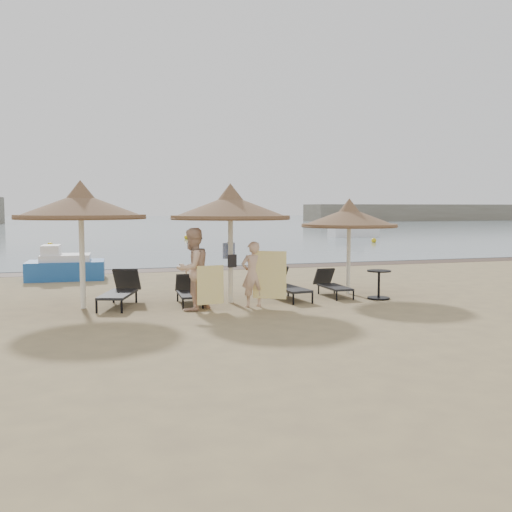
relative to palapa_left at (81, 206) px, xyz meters
The scene contains 21 objects.
ground 4.58m from the palapa_left, 20.94° to the right, with size 160.00×160.00×0.00m, color #988155.
sea 78.74m from the palapa_left, 87.37° to the left, with size 200.00×140.00×0.03m, color slate.
wet_sand_strip 9.13m from the palapa_left, 65.77° to the left, with size 200.00×1.60×0.01m, color #4C3A2E.
palapa_left is the anchor object (origin of this frame).
palapa_center 3.64m from the palapa_left, ahead, with size 3.08×3.08×3.06m.
palapa_right 7.23m from the palapa_left, ahead, with size 2.73×2.73×2.70m.
lounger_far_left 2.27m from the palapa_left, 10.86° to the left, with size 1.22×2.05×0.87m.
lounger_near_left 3.35m from the palapa_left, ahead, with size 0.61×1.62×0.71m.
lounger_near_right 5.62m from the palapa_left, ahead, with size 0.81×1.88×0.82m.
lounger_far_right 6.95m from the palapa_left, ahead, with size 0.55×1.62×0.72m.
side_table 7.91m from the palapa_left, ahead, with size 0.64×0.64×0.77m.
person_left 3.00m from the palapa_left, 21.45° to the right, with size 1.05×0.68×2.28m, color #DCB090.
person_right 4.39m from the palapa_left, 13.68° to the right, with size 0.86×0.56×1.87m, color #DCB090.
towel_left 3.65m from the palapa_left, 25.04° to the right, with size 0.65×0.09×0.92m.
towel_right 4.82m from the palapa_left, 15.71° to the right, with size 0.73×0.45×1.17m.
bag_patterned 3.81m from the palapa_left, ahead, with size 0.33×0.22×0.40m.
bag_dark 3.91m from the palapa_left, ahead, with size 0.24×0.14×0.32m.
pedal_boat 6.40m from the palapa_left, 95.47° to the left, with size 2.60×1.62×1.18m.
buoy_left 21.62m from the palapa_left, 94.84° to the left, with size 0.39×0.39×0.39m, color yellow.
buoy_mid 30.00m from the palapa_left, 75.23° to the left, with size 0.32×0.32×0.32m, color yellow.
buoy_right 28.50m from the palapa_left, 47.29° to the left, with size 0.34×0.34×0.34m, color yellow.
Camera 1 is at (-3.59, -12.91, 2.44)m, focal length 40.00 mm.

